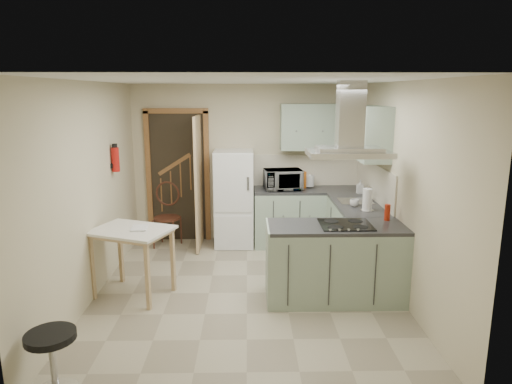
{
  "coord_description": "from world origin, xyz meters",
  "views": [
    {
      "loc": [
        0.01,
        -5.13,
        2.38
      ],
      "look_at": [
        0.12,
        0.45,
        1.15
      ],
      "focal_mm": 32.0,
      "sensor_mm": 36.0,
      "label": 1
    }
  ],
  "objects_px": {
    "drop_leaf_table": "(133,262)",
    "extractor_hood": "(349,153)",
    "stool": "(53,363)",
    "bentwood_chair": "(167,218)",
    "microwave": "(283,180)",
    "peninsula": "(335,262)",
    "fridge": "(234,199)"
  },
  "relations": [
    {
      "from": "fridge",
      "to": "extractor_hood",
      "type": "relative_size",
      "value": 1.67
    },
    {
      "from": "fridge",
      "to": "drop_leaf_table",
      "type": "bearing_deg",
      "value": -122.05
    },
    {
      "from": "peninsula",
      "to": "bentwood_chair",
      "type": "relative_size",
      "value": 1.69
    },
    {
      "from": "bentwood_chair",
      "to": "drop_leaf_table",
      "type": "bearing_deg",
      "value": -80.89
    },
    {
      "from": "stool",
      "to": "microwave",
      "type": "height_order",
      "value": "microwave"
    },
    {
      "from": "peninsula",
      "to": "stool",
      "type": "relative_size",
      "value": 2.92
    },
    {
      "from": "extractor_hood",
      "to": "stool",
      "type": "xyz_separation_m",
      "value": [
        -2.67,
        -1.67,
        -1.45
      ]
    },
    {
      "from": "peninsula",
      "to": "microwave",
      "type": "height_order",
      "value": "microwave"
    },
    {
      "from": "fridge",
      "to": "bentwood_chair",
      "type": "xyz_separation_m",
      "value": [
        -1.05,
        -0.06,
        -0.29
      ]
    },
    {
      "from": "drop_leaf_table",
      "to": "extractor_hood",
      "type": "bearing_deg",
      "value": 17.95
    },
    {
      "from": "extractor_hood",
      "to": "bentwood_chair",
      "type": "distance_m",
      "value": 3.3
    },
    {
      "from": "stool",
      "to": "bentwood_chair",
      "type": "bearing_deg",
      "value": 85.26
    },
    {
      "from": "fridge",
      "to": "drop_leaf_table",
      "type": "distance_m",
      "value": 2.18
    },
    {
      "from": "extractor_hood",
      "to": "drop_leaf_table",
      "type": "relative_size",
      "value": 1.03
    },
    {
      "from": "bentwood_chair",
      "to": "stool",
      "type": "bearing_deg",
      "value": -82.49
    },
    {
      "from": "extractor_hood",
      "to": "drop_leaf_table",
      "type": "bearing_deg",
      "value": 176.41
    },
    {
      "from": "drop_leaf_table",
      "to": "stool",
      "type": "bearing_deg",
      "value": -74.74
    },
    {
      "from": "bentwood_chair",
      "to": "stool",
      "type": "xyz_separation_m",
      "value": [
        -0.3,
        -3.58,
        -0.19
      ]
    },
    {
      "from": "stool",
      "to": "microwave",
      "type": "xyz_separation_m",
      "value": [
        2.1,
        3.61,
        0.79
      ]
    },
    {
      "from": "drop_leaf_table",
      "to": "fridge",
      "type": "bearing_deg",
      "value": 79.48
    },
    {
      "from": "bentwood_chair",
      "to": "fridge",
      "type": "bearing_deg",
      "value": 15.76
    },
    {
      "from": "drop_leaf_table",
      "to": "microwave",
      "type": "relative_size",
      "value": 1.55
    },
    {
      "from": "fridge",
      "to": "peninsula",
      "type": "bearing_deg",
      "value": -58.26
    },
    {
      "from": "microwave",
      "to": "peninsula",
      "type": "bearing_deg",
      "value": -84.22
    },
    {
      "from": "fridge",
      "to": "extractor_hood",
      "type": "distance_m",
      "value": 2.57
    },
    {
      "from": "extractor_hood",
      "to": "stool",
      "type": "relative_size",
      "value": 1.7
    },
    {
      "from": "fridge",
      "to": "drop_leaf_table",
      "type": "relative_size",
      "value": 1.72
    },
    {
      "from": "fridge",
      "to": "drop_leaf_table",
      "type": "xyz_separation_m",
      "value": [
        -1.14,
        -1.83,
        -0.34
      ]
    },
    {
      "from": "extractor_hood",
      "to": "stool",
      "type": "height_order",
      "value": "extractor_hood"
    },
    {
      "from": "peninsula",
      "to": "extractor_hood",
      "type": "xyz_separation_m",
      "value": [
        0.1,
        0.0,
        1.27
      ]
    },
    {
      "from": "extractor_hood",
      "to": "stool",
      "type": "distance_m",
      "value": 3.47
    },
    {
      "from": "extractor_hood",
      "to": "stool",
      "type": "bearing_deg",
      "value": -148.03
    }
  ]
}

